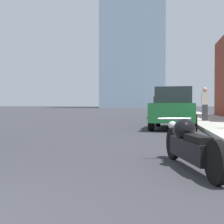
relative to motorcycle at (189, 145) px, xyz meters
The scene contains 8 objects.
sidewalk 36.86m from the motorcycle, 85.86° to the left, with size 3.01×240.00×0.15m.
distant_tower 100.97m from the motorcycle, 95.32° to the left, with size 19.50×19.50×63.68m.
motorcycle is the anchor object (origin of this frame).
parked_car_green 8.57m from the motorcycle, 89.19° to the left, with size 2.15×4.38×1.77m.
parked_car_yellow 20.16m from the motorcycle, 90.67° to the left, with size 2.00×4.04×1.67m.
parked_car_white 32.60m from the motorcycle, 89.72° to the left, with size 1.92×4.44×1.74m.
parked_car_black 45.87m from the motorcycle, 90.02° to the left, with size 2.02×4.60×1.67m.
pedestrian 12.79m from the motorcycle, 81.23° to the left, with size 0.36×0.26×1.85m.
Camera 1 is at (2.25, -1.90, 1.03)m, focal length 50.00 mm.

